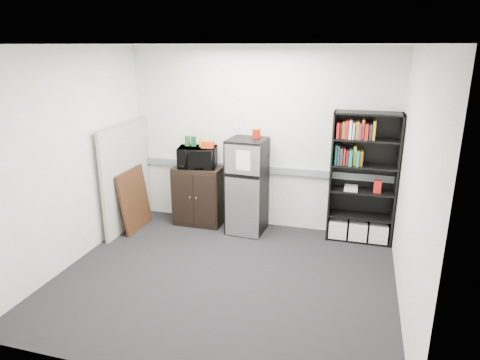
{
  "coord_description": "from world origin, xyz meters",
  "views": [
    {
      "loc": [
        1.45,
        -4.37,
        2.69
      ],
      "look_at": [
        -0.06,
        0.9,
        0.97
      ],
      "focal_mm": 32.0,
      "sensor_mm": 36.0,
      "label": 1
    }
  ],
  "objects": [
    {
      "name": "floor",
      "position": [
        0.0,
        0.0,
        0.0
      ],
      "size": [
        4.0,
        4.0,
        0.0
      ],
      "primitive_type": "plane",
      "color": "black",
      "rests_on": "ground"
    },
    {
      "name": "wall_back",
      "position": [
        0.0,
        1.75,
        1.35
      ],
      "size": [
        4.0,
        0.02,
        2.7
      ],
      "primitive_type": "cube",
      "color": "white",
      "rests_on": "floor"
    },
    {
      "name": "wall_right",
      "position": [
        2.0,
        0.0,
        1.35
      ],
      "size": [
        0.02,
        3.5,
        2.7
      ],
      "primitive_type": "cube",
      "color": "white",
      "rests_on": "floor"
    },
    {
      "name": "wall_left",
      "position": [
        -2.0,
        0.0,
        1.35
      ],
      "size": [
        0.02,
        3.5,
        2.7
      ],
      "primitive_type": "cube",
      "color": "white",
      "rests_on": "floor"
    },
    {
      "name": "ceiling",
      "position": [
        0.0,
        0.0,
        2.7
      ],
      "size": [
        4.0,
        3.5,
        0.02
      ],
      "primitive_type": "cube",
      "color": "white",
      "rests_on": "wall_back"
    },
    {
      "name": "electrical_raceway",
      "position": [
        0.0,
        1.72,
        0.9
      ],
      "size": [
        3.92,
        0.05,
        0.1
      ],
      "primitive_type": "cube",
      "color": "slate",
      "rests_on": "wall_back"
    },
    {
      "name": "wall_note",
      "position": [
        -0.35,
        1.74,
        1.55
      ],
      "size": [
        0.14,
        0.0,
        0.1
      ],
      "primitive_type": "cube",
      "color": "white",
      "rests_on": "wall_back"
    },
    {
      "name": "bookshelf",
      "position": [
        1.53,
        1.57,
        0.91
      ],
      "size": [
        0.9,
        0.34,
        1.85
      ],
      "color": "black",
      "rests_on": "floor"
    },
    {
      "name": "cubicle_partition",
      "position": [
        -1.9,
        1.08,
        0.81
      ],
      "size": [
        0.06,
        1.3,
        1.62
      ],
      "color": "#9F9B8D",
      "rests_on": "floor"
    },
    {
      "name": "cabinet",
      "position": [
        -0.9,
        1.5,
        0.46
      ],
      "size": [
        0.74,
        0.49,
        0.92
      ],
      "color": "black",
      "rests_on": "floor"
    },
    {
      "name": "microwave",
      "position": [
        -0.9,
        1.48,
        1.08
      ],
      "size": [
        0.63,
        0.49,
        0.31
      ],
      "primitive_type": "imported",
      "rotation": [
        0.0,
        0.0,
        0.21
      ],
      "color": "black",
      "rests_on": "cabinet"
    },
    {
      "name": "snack_box_a",
      "position": [
        -1.07,
        1.52,
        1.31
      ],
      "size": [
        0.07,
        0.05,
        0.15
      ],
      "primitive_type": "cube",
      "rotation": [
        0.0,
        0.0,
        0.01
      ],
      "color": "#1D5217",
      "rests_on": "microwave"
    },
    {
      "name": "snack_box_b",
      "position": [
        -0.97,
        1.52,
        1.31
      ],
      "size": [
        0.08,
        0.06,
        0.15
      ],
      "primitive_type": "cube",
      "rotation": [
        0.0,
        0.0,
        0.15
      ],
      "color": "#0D3C1E",
      "rests_on": "microwave"
    },
    {
      "name": "snack_box_c",
      "position": [
        -0.84,
        1.52,
        1.31
      ],
      "size": [
        0.08,
        0.06,
        0.14
      ],
      "primitive_type": "cube",
      "rotation": [
        0.0,
        0.0,
        -0.2
      ],
      "color": "gold",
      "rests_on": "microwave"
    },
    {
      "name": "snack_bag",
      "position": [
        -0.72,
        1.47,
        1.29
      ],
      "size": [
        0.19,
        0.12,
        0.1
      ],
      "primitive_type": "cube",
      "rotation": [
        0.0,
        0.0,
        0.12
      ],
      "color": "#B92F12",
      "rests_on": "microwave"
    },
    {
      "name": "refrigerator",
      "position": [
        -0.11,
        1.42,
        0.71
      ],
      "size": [
        0.57,
        0.59,
        1.42
      ],
      "rotation": [
        0.0,
        0.0,
        -0.07
      ],
      "color": "black",
      "rests_on": "floor"
    },
    {
      "name": "coffee_can",
      "position": [
        -0.0,
        1.55,
        1.5
      ],
      "size": [
        0.12,
        0.12,
        0.17
      ],
      "color": "#A51107",
      "rests_on": "refrigerator"
    },
    {
      "name": "framed_poster",
      "position": [
        -1.77,
        1.04,
        0.46
      ],
      "size": [
        0.17,
        0.72,
        0.93
      ],
      "rotation": [
        0.0,
        -0.14,
        0.0
      ],
      "color": "black",
      "rests_on": "floor"
    }
  ]
}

